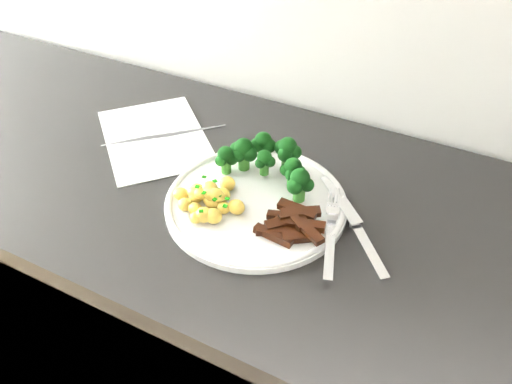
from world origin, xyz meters
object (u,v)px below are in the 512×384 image
at_px(fork, 331,235).
at_px(counter, 248,341).
at_px(beef_strips, 293,224).
at_px(recipe_paper, 155,137).
at_px(potatoes, 209,199).
at_px(plate, 256,202).
at_px(broccoli, 269,158).
at_px(knife, 360,236).

bearing_deg(fork, counter, 164.92).
bearing_deg(beef_strips, fork, 6.58).
xyz_separation_m(recipe_paper, potatoes, (0.21, -0.14, 0.02)).
bearing_deg(plate, recipe_paper, 161.80).
bearing_deg(recipe_paper, broccoli, -4.61).
bearing_deg(fork, potatoes, -174.21).
height_order(plate, beef_strips, beef_strips).
bearing_deg(beef_strips, recipe_paper, 160.87).
relative_size(recipe_paper, plate, 1.07).
height_order(recipe_paper, knife, knife).
height_order(broccoli, beef_strips, broccoli).
distance_m(potatoes, knife, 0.25).
distance_m(broccoli, knife, 0.21).
height_order(counter, recipe_paper, recipe_paper).
bearing_deg(recipe_paper, counter, -16.00).
bearing_deg(plate, fork, -10.49).
xyz_separation_m(broccoli, potatoes, (-0.05, -0.12, -0.03)).
relative_size(counter, broccoli, 12.85).
bearing_deg(broccoli, fork, -31.89).
bearing_deg(knife, fork, -142.77).
distance_m(beef_strips, fork, 0.06).
height_order(fork, knife, fork).
height_order(recipe_paper, fork, fork).
distance_m(recipe_paper, fork, 0.44).
distance_m(recipe_paper, broccoli, 0.27).
bearing_deg(recipe_paper, fork, -15.61).
height_order(plate, knife, knife).
relative_size(counter, recipe_paper, 7.28).
distance_m(plate, fork, 0.15).
bearing_deg(knife, recipe_paper, 169.17).
bearing_deg(broccoli, counter, -115.18).
distance_m(counter, beef_strips, 0.49).
distance_m(recipe_paper, knife, 0.47).
xyz_separation_m(potatoes, fork, (0.21, 0.02, -0.01)).
height_order(potatoes, knife, potatoes).
relative_size(fork, knife, 1.07).
bearing_deg(fork, plate, 169.51).
bearing_deg(knife, plate, -179.10).
bearing_deg(beef_strips, knife, 20.11).
distance_m(plate, broccoli, 0.08).
relative_size(beef_strips, knife, 0.59).
height_order(broccoli, fork, broccoli).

